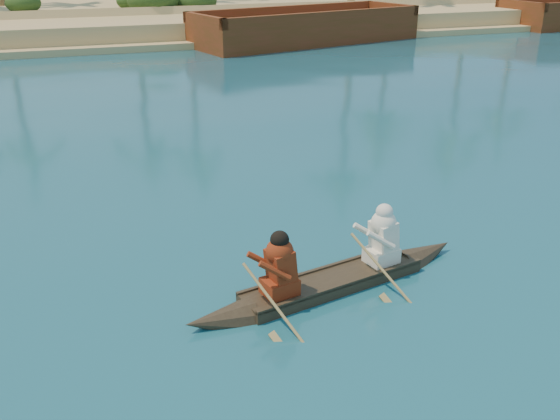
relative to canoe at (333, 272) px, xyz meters
name	(u,v)px	position (x,y,z in m)	size (l,w,h in m)	color
ground	(455,175)	(5.16, 4.00, -0.28)	(160.00, 160.00, 0.00)	#0A2E46
sandy_embankment	(150,3)	(5.16, 50.89, 0.25)	(150.00, 51.00, 1.50)	tan
shrub_cluster	(185,10)	(5.16, 35.50, 0.92)	(100.00, 6.00, 2.40)	black
canoe	(333,272)	(0.00, 0.00, 0.00)	(5.33, 1.73, 1.46)	#362C1D
barge_mid	(306,29)	(10.36, 26.55, 0.51)	(14.16, 7.52, 2.25)	maroon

